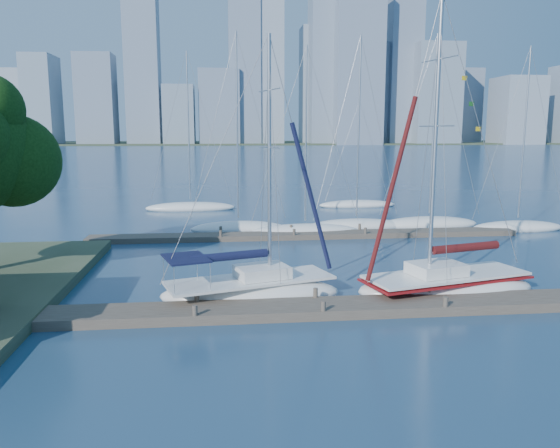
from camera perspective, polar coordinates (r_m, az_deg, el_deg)
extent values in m
plane|color=navy|center=(22.76, 4.11, -9.27)|extent=(700.00, 700.00, 0.00)
cube|color=#453B32|center=(22.69, 4.11, -8.80)|extent=(26.00, 2.00, 0.40)
cube|color=#453B32|center=(38.32, 2.81, -1.17)|extent=(30.00, 1.80, 0.36)
cube|color=#38472D|center=(341.27, -5.58, 8.38)|extent=(800.00, 100.00, 1.50)
sphere|color=black|center=(30.53, -26.12, 5.95)|extent=(4.63, 4.63, 4.63)
ellipsoid|color=white|center=(24.47, -3.11, -7.32)|extent=(8.37, 4.84, 1.40)
cube|color=white|center=(24.29, -3.12, -5.85)|extent=(7.75, 4.47, 0.11)
cube|color=white|center=(24.40, -1.89, -4.98)|extent=(2.63, 2.28, 0.51)
cylinder|color=silver|center=(23.77, -1.12, 6.76)|extent=(0.17, 0.17, 10.48)
cylinder|color=silver|center=(23.72, -5.31, -3.59)|extent=(3.63, 1.20, 0.09)
cylinder|color=black|center=(23.70, -5.31, -3.37)|extent=(3.42, 1.38, 0.37)
cube|color=black|center=(23.18, -9.81, -3.54)|extent=(2.26, 2.61, 0.07)
ellipsoid|color=white|center=(26.28, 16.93, -6.52)|extent=(8.63, 4.69, 1.44)
cube|color=white|center=(26.11, 17.00, -5.10)|extent=(7.99, 4.33, 0.12)
cube|color=white|center=(25.68, 16.02, -4.52)|extent=(2.67, 2.28, 0.53)
cylinder|color=silver|center=(24.71, 15.92, 8.42)|extent=(0.17, 0.17, 12.07)
cylinder|color=silver|center=(26.47, 18.81, -2.54)|extent=(3.79, 1.08, 0.10)
cylinder|color=#440E0F|center=(26.45, 18.82, -2.34)|extent=(3.56, 1.28, 0.38)
cube|color=maroon|center=(26.15, 16.99, -5.45)|extent=(8.18, 4.48, 0.10)
ellipsoid|color=white|center=(40.80, -4.36, -0.48)|extent=(7.12, 2.45, 1.14)
cylinder|color=silver|center=(40.17, -4.49, 10.09)|extent=(0.12, 0.12, 13.30)
ellipsoid|color=white|center=(39.66, 2.65, -0.77)|extent=(7.97, 2.46, 1.10)
cylinder|color=silver|center=(39.01, 2.73, 9.26)|extent=(0.12, 0.12, 12.22)
ellipsoid|color=white|center=(42.16, 7.99, -0.22)|extent=(7.88, 4.69, 1.14)
cylinder|color=silver|center=(41.54, 8.23, 9.93)|extent=(0.12, 0.12, 13.22)
ellipsoid|color=white|center=(44.00, 15.30, -0.03)|extent=(7.93, 3.15, 1.24)
cylinder|color=silver|center=(43.42, 15.75, 9.87)|extent=(0.13, 0.13, 13.35)
ellipsoid|color=white|center=(44.85, 23.57, -0.36)|extent=(7.17, 2.46, 1.07)
cylinder|color=silver|center=(44.27, 24.19, 8.58)|extent=(0.12, 0.12, 12.42)
ellipsoid|color=white|center=(52.46, -9.31, 1.68)|extent=(8.64, 5.56, 1.13)
cylinder|color=silver|center=(51.97, -9.54, 10.01)|extent=(0.12, 0.12, 13.57)
ellipsoid|color=white|center=(54.56, 8.07, 1.99)|extent=(7.79, 4.72, 0.99)
cylinder|color=silver|center=(54.11, 8.21, 7.67)|extent=(0.11, 0.11, 9.37)
cube|color=#8A98A6|center=(349.66, -26.11, 10.92)|extent=(13.59, 14.18, 41.87)
cube|color=#7E8DA3|center=(319.35, -23.59, 11.72)|extent=(14.70, 23.42, 46.43)
cube|color=slate|center=(316.06, -18.62, 12.19)|extent=(19.55, 17.63, 48.04)
cube|color=#8A98A6|center=(333.61, -13.95, 11.07)|extent=(15.20, 17.61, 34.30)
cube|color=#7E8DA3|center=(307.01, -10.49, 11.10)|extent=(16.48, 19.81, 31.84)
cube|color=slate|center=(308.12, -6.37, 12.01)|extent=(22.00, 16.86, 40.54)
cube|color=#8A98A6|center=(314.18, -1.58, 16.90)|extent=(19.85, 14.99, 93.95)
cube|color=#7E8DA3|center=(331.61, 3.64, 14.15)|extent=(16.44, 17.46, 66.84)
cube|color=slate|center=(310.80, 8.12, 15.92)|extent=(25.61, 18.95, 83.50)
cube|color=#8A98A6|center=(330.62, 10.88, 13.13)|extent=(14.95, 17.11, 56.60)
cube|color=#7E8DA3|center=(324.34, 15.90, 12.87)|extent=(25.17, 18.80, 55.09)
cube|color=slate|center=(363.83, 18.74, 11.54)|extent=(15.74, 17.52, 44.96)
cube|color=#8A98A6|center=(344.12, 23.49, 10.78)|extent=(23.27, 23.94, 37.56)
cube|color=slate|center=(316.44, -14.19, 16.68)|extent=(17.63, 18.00, 95.14)
cube|color=slate|center=(314.31, -3.75, 17.34)|extent=(17.06, 18.00, 98.88)
cube|color=slate|center=(320.31, 4.73, 18.25)|extent=(16.99, 18.00, 110.68)
cube|color=slate|center=(330.08, 12.70, 15.78)|extent=(17.96, 18.00, 87.71)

